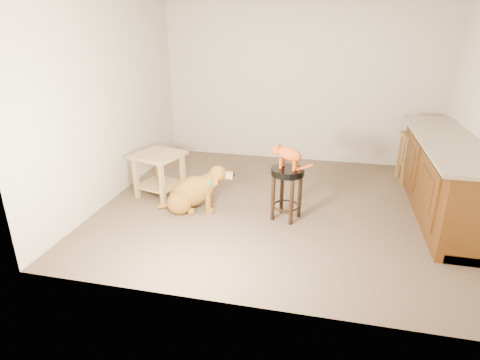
% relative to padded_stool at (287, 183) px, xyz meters
% --- Properties ---
extents(floor, '(4.50, 4.00, 0.01)m').
position_rel_padded_stool_xyz_m(floor, '(-0.09, 0.30, -0.45)').
color(floor, brown).
rests_on(floor, ground).
extents(room_shell, '(4.54, 4.04, 2.62)m').
position_rel_padded_stool_xyz_m(room_shell, '(-0.09, 0.30, 1.22)').
color(room_shell, beige).
rests_on(room_shell, ground).
extents(cabinet_run, '(0.70, 2.56, 0.94)m').
position_rel_padded_stool_xyz_m(cabinet_run, '(1.85, 0.60, -0.02)').
color(cabinet_run, '#512C0E').
rests_on(cabinet_run, ground).
extents(padded_stool, '(0.42, 0.42, 0.64)m').
position_rel_padded_stool_xyz_m(padded_stool, '(0.00, 0.00, 0.00)').
color(padded_stool, black).
rests_on(padded_stool, ground).
extents(wood_stool, '(0.42, 0.42, 0.72)m').
position_rel_padded_stool_xyz_m(wood_stool, '(1.67, 1.61, -0.08)').
color(wood_stool, brown).
rests_on(wood_stool, ground).
extents(side_table, '(0.72, 0.72, 0.60)m').
position_rel_padded_stool_xyz_m(side_table, '(-1.76, 0.31, -0.06)').
color(side_table, '#9C7A48').
rests_on(side_table, ground).
extents(golden_retriever, '(0.98, 0.54, 0.63)m').
position_rel_padded_stool_xyz_m(golden_retriever, '(-1.17, -0.03, -0.22)').
color(golden_retriever, brown).
rests_on(golden_retriever, ground).
extents(tabby_kitten, '(0.50, 0.24, 0.31)m').
position_rel_padded_stool_xyz_m(tabby_kitten, '(-0.01, 0.00, 0.36)').
color(tabby_kitten, '#A64310').
rests_on(tabby_kitten, padded_stool).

